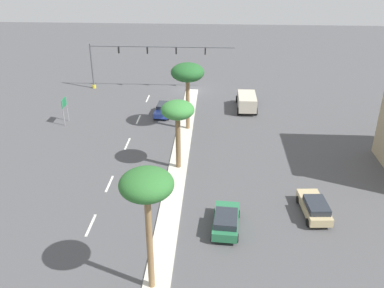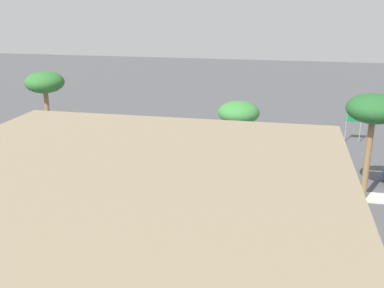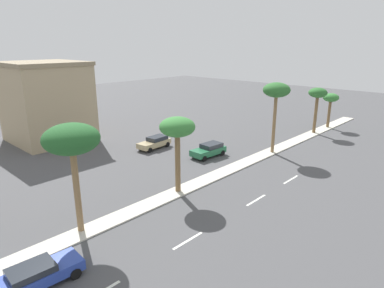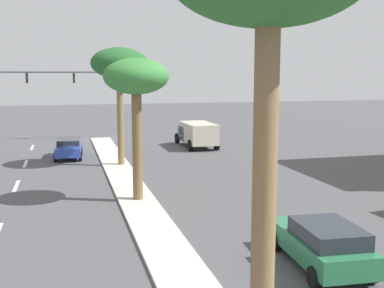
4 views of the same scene
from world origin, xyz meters
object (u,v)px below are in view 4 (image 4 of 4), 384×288
sedan_green_right (322,243)px  box_truck (197,133)px  palm_tree_mid (119,65)px  traffic_signal_gantry (3,90)px  palm_tree_outboard (136,81)px  sedan_blue_center (69,148)px

sedan_green_right → box_truck: 25.84m
box_truck → palm_tree_mid: bearing=43.5°
traffic_signal_gantry → box_truck: bearing=155.0°
traffic_signal_gantry → palm_tree_outboard: palm_tree_outboard is taller
palm_tree_mid → palm_tree_outboard: (0.28, 9.33, -0.90)m
palm_tree_mid → sedan_blue_center: bearing=-51.7°
palm_tree_outboard → sedan_green_right: palm_tree_outboard is taller
palm_tree_mid → sedan_green_right: 20.14m
sedan_blue_center → traffic_signal_gantry: bearing=-61.6°
palm_tree_mid → palm_tree_outboard: bearing=88.3°
palm_tree_outboard → box_truck: size_ratio=1.16×
sedan_blue_center → palm_tree_outboard: bearing=102.8°
palm_tree_outboard → sedan_blue_center: palm_tree_outboard is taller
palm_tree_outboard → palm_tree_mid: bearing=-91.7°
palm_tree_outboard → box_truck: bearing=-114.9°
traffic_signal_gantry → palm_tree_mid: bearing=121.6°
palm_tree_outboard → sedan_green_right: size_ratio=1.51×
palm_tree_outboard → sedan_blue_center: (3.09, -13.60, -5.07)m
traffic_signal_gantry → box_truck: size_ratio=3.59×
sedan_green_right → box_truck: (-3.04, -25.66, 0.39)m
traffic_signal_gantry → palm_tree_outboard: size_ratio=3.10×
traffic_signal_gantry → sedan_green_right: traffic_signal_gantry is taller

